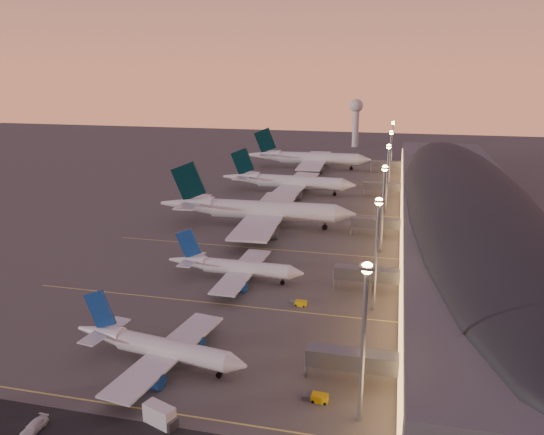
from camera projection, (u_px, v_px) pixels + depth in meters
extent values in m
plane|color=#484542|center=(220.00, 294.00, 126.74)|extent=(700.00, 700.00, 0.00)
cylinder|color=silver|center=(173.00, 350.00, 95.00)|extent=(22.30, 6.86, 3.74)
cone|color=silver|center=(237.00, 364.00, 90.47)|extent=(4.05, 4.21, 3.74)
cone|color=silver|center=(100.00, 332.00, 100.54)|extent=(10.37, 5.13, 3.74)
cube|color=silver|center=(168.00, 352.00, 95.56)|extent=(10.84, 32.12, 0.41)
cylinder|color=navy|center=(191.00, 342.00, 101.85)|extent=(5.32, 3.49, 2.81)
cylinder|color=navy|center=(149.00, 380.00, 89.44)|extent=(5.32, 3.49, 2.81)
cube|color=navy|center=(100.00, 309.00, 99.06)|extent=(6.87, 1.54, 8.12)
cube|color=silver|center=(105.00, 331.00, 99.96)|extent=(5.14, 11.74, 0.26)
cylinder|color=black|center=(219.00, 374.00, 92.43)|extent=(0.34, 0.34, 1.48)
cylinder|color=black|center=(219.00, 375.00, 92.49)|extent=(1.13, 0.80, 1.05)
cylinder|color=black|center=(173.00, 354.00, 98.68)|extent=(0.34, 0.34, 1.48)
cylinder|color=black|center=(173.00, 355.00, 98.74)|extent=(1.13, 0.80, 1.05)
cylinder|color=black|center=(157.00, 369.00, 93.99)|extent=(0.34, 0.34, 1.48)
cylinder|color=black|center=(157.00, 370.00, 94.05)|extent=(1.13, 0.80, 1.05)
cylinder|color=silver|center=(247.00, 268.00, 133.99)|extent=(22.31, 4.29, 3.79)
cone|color=silver|center=(296.00, 273.00, 130.84)|extent=(3.67, 3.87, 3.79)
cone|color=silver|center=(187.00, 261.00, 137.80)|extent=(10.12, 4.01, 3.79)
cube|color=silver|center=(243.00, 270.00, 134.43)|extent=(7.18, 32.02, 0.42)
cylinder|color=navy|center=(253.00, 266.00, 141.14)|extent=(5.08, 2.95, 2.84)
cylinder|color=navy|center=(237.00, 286.00, 128.07)|extent=(5.08, 2.95, 2.84)
cube|color=navy|center=(188.00, 243.00, 136.36)|extent=(6.95, 0.72, 8.21)
cube|color=silver|center=(192.00, 259.00, 137.35)|extent=(3.85, 11.55, 0.26)
cylinder|color=black|center=(282.00, 282.00, 132.43)|extent=(0.31, 0.31, 1.49)
cylinder|color=black|center=(282.00, 282.00, 132.48)|extent=(1.07, 0.69, 1.06)
cylinder|color=black|center=(243.00, 274.00, 137.61)|extent=(0.31, 0.31, 1.49)
cylinder|color=black|center=(243.00, 274.00, 137.67)|extent=(1.07, 0.69, 1.06)
cylinder|color=black|center=(237.00, 281.00, 132.67)|extent=(0.31, 0.31, 1.49)
cylinder|color=black|center=(237.00, 282.00, 132.73)|extent=(1.07, 0.69, 1.06)
cylinder|color=silver|center=(273.00, 211.00, 179.46)|extent=(42.36, 8.16, 6.37)
cone|color=silver|center=(346.00, 214.00, 174.99)|extent=(7.06, 6.65, 6.37)
cone|color=silver|center=(187.00, 204.00, 184.84)|extent=(19.28, 7.17, 6.37)
cube|color=silver|center=(267.00, 214.00, 180.13)|extent=(14.84, 62.04, 0.70)
cylinder|color=slate|center=(278.00, 210.00, 193.27)|extent=(9.71, 5.18, 4.78)
cylinder|color=slate|center=(263.00, 231.00, 167.66)|extent=(9.71, 5.18, 4.78)
cube|color=black|center=(189.00, 181.00, 182.44)|extent=(12.59, 1.49, 14.14)
cube|color=silver|center=(193.00, 202.00, 184.16)|extent=(7.73, 22.43, 0.45)
cylinder|color=black|center=(325.00, 226.00, 177.43)|extent=(0.53, 0.53, 2.55)
cylinder|color=black|center=(325.00, 227.00, 177.53)|extent=(1.83, 1.19, 1.78)
cylinder|color=black|center=(266.00, 219.00, 185.50)|extent=(0.53, 0.53, 2.55)
cylinder|color=black|center=(266.00, 220.00, 185.60)|extent=(1.83, 1.19, 1.78)
cylinder|color=black|center=(261.00, 226.00, 177.07)|extent=(0.53, 0.53, 2.55)
cylinder|color=black|center=(261.00, 228.00, 177.17)|extent=(1.83, 1.19, 1.78)
cylinder|color=silver|center=(299.00, 182.00, 228.19)|extent=(36.87, 7.22, 5.54)
cone|color=silver|center=(349.00, 185.00, 222.53)|extent=(6.16, 5.81, 5.54)
cone|color=silver|center=(241.00, 177.00, 235.07)|extent=(16.79, 6.30, 5.54)
cube|color=silver|center=(295.00, 184.00, 228.92)|extent=(13.09, 54.01, 0.61)
cylinder|color=slate|center=(304.00, 183.00, 240.02)|extent=(8.46, 4.53, 4.16)
cylinder|color=slate|center=(291.00, 195.00, 218.20)|extent=(8.46, 4.53, 4.16)
cube|color=black|center=(243.00, 161.00, 232.92)|extent=(10.96, 1.33, 12.30)
cube|color=silver|center=(245.00, 176.00, 234.31)|extent=(6.79, 19.54, 0.39)
cylinder|color=black|center=(335.00, 193.00, 225.15)|extent=(0.46, 0.46, 2.22)
cylinder|color=black|center=(335.00, 194.00, 225.24)|extent=(1.59, 1.04, 1.55)
cylinder|color=black|center=(295.00, 189.00, 233.61)|extent=(0.46, 0.46, 2.22)
cylinder|color=black|center=(295.00, 189.00, 233.70)|extent=(1.59, 1.04, 1.55)
cylinder|color=black|center=(291.00, 193.00, 226.43)|extent=(0.46, 0.46, 2.22)
cylinder|color=black|center=(291.00, 193.00, 226.52)|extent=(1.59, 1.04, 1.55)
cylinder|color=silver|center=(319.00, 158.00, 284.73)|extent=(41.99, 7.75, 6.32)
cone|color=silver|center=(364.00, 160.00, 280.10)|extent=(6.95, 6.55, 6.32)
cone|color=silver|center=(264.00, 155.00, 290.31)|extent=(19.08, 6.96, 6.32)
cube|color=silver|center=(315.00, 160.00, 285.42)|extent=(14.22, 61.48, 0.70)
cylinder|color=slate|center=(320.00, 160.00, 298.42)|extent=(9.60, 5.06, 4.74)
cylinder|color=slate|center=(314.00, 169.00, 273.05)|extent=(9.60, 5.06, 4.74)
cube|color=black|center=(265.00, 140.00, 287.92)|extent=(12.49, 1.37, 14.03)
cube|color=silver|center=(268.00, 154.00, 289.61)|extent=(7.49, 22.21, 0.44)
cylinder|color=black|center=(351.00, 168.00, 282.58)|extent=(0.52, 0.52, 2.53)
cylinder|color=black|center=(351.00, 168.00, 282.68)|extent=(1.81, 1.17, 1.77)
cylinder|color=black|center=(313.00, 165.00, 290.75)|extent=(0.52, 0.52, 2.53)
cylinder|color=black|center=(313.00, 166.00, 290.85)|extent=(1.81, 1.17, 1.77)
cylinder|color=black|center=(311.00, 168.00, 282.39)|extent=(0.52, 0.52, 2.53)
cylinder|color=black|center=(311.00, 168.00, 282.50)|extent=(1.81, 1.17, 1.77)
cube|color=#525258|center=(463.00, 210.00, 179.20)|extent=(40.00, 255.00, 12.00)
ellipsoid|color=black|center=(465.00, 193.00, 177.58)|extent=(39.00, 253.00, 10.92)
cube|color=#FFAD58|center=(402.00, 209.00, 183.98)|extent=(0.40, 244.80, 8.00)
cube|color=slate|center=(353.00, 359.00, 89.85)|extent=(16.00, 3.20, 3.00)
cylinder|color=gray|center=(306.00, 366.00, 92.25)|extent=(0.70, 0.70, 4.40)
cube|color=slate|center=(368.00, 274.00, 127.31)|extent=(16.00, 3.20, 3.00)
cylinder|color=gray|center=(334.00, 280.00, 129.72)|extent=(0.70, 0.70, 4.40)
cube|color=slate|center=(376.00, 223.00, 169.46)|extent=(16.00, 3.20, 3.00)
cylinder|color=gray|center=(351.00, 228.00, 171.87)|extent=(0.70, 0.70, 4.40)
cube|color=slate|center=(383.00, 186.00, 222.85)|extent=(16.00, 3.20, 3.00)
cylinder|color=gray|center=(363.00, 191.00, 225.25)|extent=(0.70, 0.70, 4.40)
cube|color=slate|center=(387.00, 164.00, 275.30)|extent=(16.00, 3.20, 3.00)
cylinder|color=gray|center=(371.00, 168.00, 277.71)|extent=(0.70, 0.70, 4.40)
cylinder|color=gray|center=(363.00, 348.00, 77.87)|extent=(0.70, 0.70, 25.00)
cube|color=gray|center=(367.00, 267.00, 74.44)|extent=(2.20, 2.20, 0.50)
sphere|color=#FBBE55|center=(367.00, 268.00, 74.50)|extent=(1.80, 1.80, 1.80)
cylinder|color=gray|center=(376.00, 257.00, 115.34)|extent=(0.70, 0.70, 25.00)
cube|color=gray|center=(379.00, 201.00, 111.91)|extent=(2.20, 2.20, 0.50)
sphere|color=#FBBE55|center=(379.00, 202.00, 111.96)|extent=(1.80, 1.80, 1.80)
cylinder|color=gray|center=(382.00, 211.00, 152.80)|extent=(0.70, 0.70, 25.00)
cube|color=gray|center=(385.00, 168.00, 149.37)|extent=(2.20, 2.20, 0.50)
sphere|color=#FBBE55|center=(385.00, 168.00, 149.43)|extent=(1.80, 1.80, 1.80)
cylinder|color=gray|center=(387.00, 180.00, 194.95)|extent=(0.70, 0.70, 25.00)
cube|color=gray|center=(389.00, 146.00, 191.52)|extent=(2.20, 2.20, 0.50)
sphere|color=#FBBE55|center=(389.00, 147.00, 191.58)|extent=(1.80, 1.80, 1.80)
cylinder|color=gray|center=(390.00, 161.00, 237.10)|extent=(0.70, 0.70, 25.00)
cube|color=gray|center=(391.00, 132.00, 233.67)|extent=(2.20, 2.20, 0.50)
sphere|color=#FBBE55|center=(391.00, 133.00, 233.73)|extent=(1.80, 1.80, 1.80)
cylinder|color=gray|center=(392.00, 147.00, 279.25)|extent=(0.70, 0.70, 25.00)
cube|color=gray|center=(393.00, 122.00, 275.82)|extent=(2.20, 2.20, 0.50)
sphere|color=#FBBE55|center=(393.00, 123.00, 275.87)|extent=(1.80, 1.80, 1.80)
cylinder|color=silver|center=(356.00, 128.00, 364.53)|extent=(4.40, 4.40, 26.00)
sphere|color=silver|center=(356.00, 106.00, 360.48)|extent=(9.00, 9.00, 9.00)
cube|color=#D8C659|center=(130.00, 407.00, 84.59)|extent=(90.00, 0.36, 0.00)
cube|color=#D8C659|center=(213.00, 303.00, 122.06)|extent=(90.00, 0.36, 0.00)
cube|color=#D8C659|center=(258.00, 248.00, 159.52)|extent=(90.00, 0.36, 0.00)
cube|color=#D8C659|center=(288.00, 211.00, 201.67)|extent=(90.00, 0.36, 0.00)
cube|color=#D8C659|center=(311.00, 182.00, 253.19)|extent=(90.00, 0.36, 0.00)
cube|color=#D1A509|center=(320.00, 398.00, 85.84)|extent=(2.76, 1.83, 1.22)
cube|color=slate|center=(308.00, 397.00, 86.44)|extent=(1.64, 1.54, 0.89)
cylinder|color=black|center=(327.00, 398.00, 86.43)|extent=(0.50, 0.23, 0.49)
cylinder|color=black|center=(325.00, 404.00, 84.89)|extent=(0.50, 0.23, 0.49)
cylinder|color=black|center=(315.00, 396.00, 86.98)|extent=(0.50, 0.23, 0.49)
cylinder|color=black|center=(313.00, 402.00, 85.45)|extent=(0.50, 0.23, 0.49)
cube|color=#D1A509|center=(340.00, 361.00, 96.78)|extent=(3.04, 2.75, 1.18)
cube|color=slate|center=(330.00, 363.00, 96.21)|extent=(2.02, 1.99, 0.86)
cylinder|color=black|center=(342.00, 359.00, 97.91)|extent=(0.50, 0.42, 0.47)
cylinder|color=black|center=(346.00, 364.00, 96.45)|extent=(0.50, 0.42, 0.47)
cylinder|color=black|center=(333.00, 361.00, 97.30)|extent=(0.50, 0.42, 0.47)
cylinder|color=black|center=(337.00, 366.00, 95.83)|extent=(0.50, 0.42, 0.47)
cube|color=#D1A509|center=(301.00, 303.00, 120.64)|extent=(2.66, 1.85, 1.14)
cube|color=slate|center=(293.00, 303.00, 121.31)|extent=(1.61, 1.52, 0.83)
cylinder|color=black|center=(306.00, 304.00, 121.12)|extent=(0.48, 0.24, 0.46)
cylinder|color=black|center=(304.00, 307.00, 119.72)|extent=(0.48, 0.24, 0.46)
cylinder|color=black|center=(298.00, 303.00, 121.75)|extent=(0.48, 0.24, 0.46)
cylinder|color=black|center=(296.00, 305.00, 120.34)|extent=(0.48, 0.24, 0.46)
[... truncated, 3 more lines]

